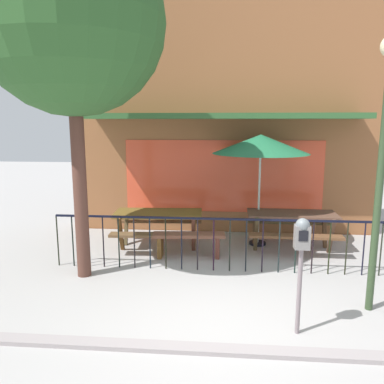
{
  "coord_description": "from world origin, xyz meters",
  "views": [
    {
      "loc": [
        0.03,
        -4.56,
        2.61
      ],
      "look_at": [
        -0.56,
        2.31,
        1.35
      ],
      "focal_mm": 35.73,
      "sensor_mm": 36.0,
      "label": 1
    }
  ],
  "objects": [
    {
      "name": "curb_edge",
      "position": [
        0.0,
        -0.55,
        0.0
      ],
      "size": [
        9.99,
        0.2,
        0.11
      ],
      "primitive_type": "cube",
      "color": "#9B9191",
      "rests_on": "ground"
    },
    {
      "name": "patio_umbrella",
      "position": [
        0.77,
        3.48,
        2.15
      ],
      "size": [
        2.01,
        2.01,
        2.36
      ],
      "color": "black",
      "rests_on": "ground"
    },
    {
      "name": "picnic_table_left",
      "position": [
        -1.33,
        3.08,
        0.61
      ],
      "size": [
        1.87,
        1.46,
        0.79
      ],
      "color": "brown",
      "rests_on": "ground"
    },
    {
      "name": "picnic_table_right",
      "position": [
        1.43,
        3.23,
        0.61
      ],
      "size": [
        1.82,
        1.39,
        0.79
      ],
      "color": "brown",
      "rests_on": "ground"
    },
    {
      "name": "street_lamp",
      "position": [
        2.1,
        0.66,
        2.43
      ],
      "size": [
        0.28,
        0.28,
        3.69
      ],
      "color": "#2F4227",
      "rests_on": "ground"
    },
    {
      "name": "patio_bench",
      "position": [
        -0.64,
        2.56,
        0.35
      ],
      "size": [
        1.42,
        0.44,
        0.48
      ],
      "color": "brown",
      "rests_on": "ground"
    },
    {
      "name": "pub_storefront",
      "position": [
        0.0,
        4.63,
        2.8
      ],
      "size": [
        7.14,
        1.47,
        5.63
      ],
      "color": "brown",
      "rests_on": "ground"
    },
    {
      "name": "street_tree",
      "position": [
        -2.36,
        1.5,
        4.14
      ],
      "size": [
        2.95,
        2.95,
        5.63
      ],
      "color": "#523127",
      "rests_on": "ground"
    },
    {
      "name": "ground",
      "position": [
        0.0,
        0.0,
        0.0
      ],
      "size": [
        40.0,
        40.0,
        0.0
      ],
      "primitive_type": "plane",
      "color": "#A9A6A3"
    },
    {
      "name": "parking_meter_near",
      "position": [
        0.97,
        -0.06,
        1.15
      ],
      "size": [
        0.18,
        0.17,
        1.48
      ],
      "color": "gray",
      "rests_on": "ground"
    },
    {
      "name": "patio_fence_front",
      "position": [
        0.0,
        1.91,
        0.66
      ],
      "size": [
        6.02,
        0.04,
        0.97
      ],
      "color": "black",
      "rests_on": "ground"
    }
  ]
}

